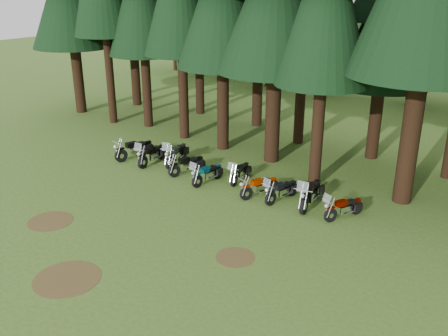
{
  "coord_description": "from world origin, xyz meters",
  "views": [
    {
      "loc": [
        13.69,
        -11.62,
        9.35
      ],
      "look_at": [
        0.39,
        5.0,
        1.0
      ],
      "focal_mm": 40.0,
      "sensor_mm": 36.0,
      "label": 1
    }
  ],
  "objects_px": {
    "motorcycle_0": "(135,150)",
    "motorcycle_8": "(310,195)",
    "motorcycle_1": "(152,155)",
    "motorcycle_2": "(176,155)",
    "motorcycle_6": "(260,187)",
    "motorcycle_4": "(208,174)",
    "motorcycle_3": "(187,165)",
    "motorcycle_9": "(344,208)",
    "motorcycle_5": "(240,173)",
    "motorcycle_7": "(282,191)"
  },
  "relations": [
    {
      "from": "motorcycle_9",
      "to": "motorcycle_3",
      "type": "bearing_deg",
      "value": -155.35
    },
    {
      "from": "motorcycle_9",
      "to": "motorcycle_0",
      "type": "bearing_deg",
      "value": -155.5
    },
    {
      "from": "motorcycle_6",
      "to": "motorcycle_8",
      "type": "distance_m",
      "value": 2.32
    },
    {
      "from": "motorcycle_3",
      "to": "motorcycle_9",
      "type": "distance_m",
      "value": 8.25
    },
    {
      "from": "motorcycle_0",
      "to": "motorcycle_7",
      "type": "height_order",
      "value": "motorcycle_7"
    },
    {
      "from": "motorcycle_0",
      "to": "motorcycle_5",
      "type": "xyz_separation_m",
      "value": [
        6.29,
        1.01,
        -0.07
      ]
    },
    {
      "from": "motorcycle_8",
      "to": "motorcycle_5",
      "type": "bearing_deg",
      "value": 163.88
    },
    {
      "from": "motorcycle_0",
      "to": "motorcycle_8",
      "type": "relative_size",
      "value": 0.93
    },
    {
      "from": "motorcycle_8",
      "to": "motorcycle_9",
      "type": "xyz_separation_m",
      "value": [
        1.62,
        -0.15,
        -0.1
      ]
    },
    {
      "from": "motorcycle_7",
      "to": "motorcycle_8",
      "type": "relative_size",
      "value": 0.84
    },
    {
      "from": "motorcycle_2",
      "to": "motorcycle_9",
      "type": "distance_m",
      "value": 9.64
    },
    {
      "from": "motorcycle_0",
      "to": "motorcycle_1",
      "type": "distance_m",
      "value": 1.28
    },
    {
      "from": "motorcycle_5",
      "to": "motorcycle_6",
      "type": "xyz_separation_m",
      "value": [
        1.73,
        -0.83,
        0.01
      ]
    },
    {
      "from": "motorcycle_2",
      "to": "motorcycle_0",
      "type": "bearing_deg",
      "value": -178.92
    },
    {
      "from": "motorcycle_1",
      "to": "motorcycle_7",
      "type": "height_order",
      "value": "motorcycle_1"
    },
    {
      "from": "motorcycle_6",
      "to": "motorcycle_8",
      "type": "xyz_separation_m",
      "value": [
        2.26,
        0.52,
        0.1
      ]
    },
    {
      "from": "motorcycle_6",
      "to": "motorcycle_9",
      "type": "bearing_deg",
      "value": 24.65
    },
    {
      "from": "motorcycle_5",
      "to": "motorcycle_6",
      "type": "bearing_deg",
      "value": -38.21
    },
    {
      "from": "motorcycle_1",
      "to": "motorcycle_3",
      "type": "height_order",
      "value": "motorcycle_1"
    },
    {
      "from": "motorcycle_0",
      "to": "motorcycle_7",
      "type": "relative_size",
      "value": 1.11
    },
    {
      "from": "motorcycle_0",
      "to": "motorcycle_2",
      "type": "xyz_separation_m",
      "value": [
        2.27,
        0.82,
        0.02
      ]
    },
    {
      "from": "motorcycle_4",
      "to": "motorcycle_8",
      "type": "height_order",
      "value": "motorcycle_8"
    },
    {
      "from": "motorcycle_7",
      "to": "motorcycle_2",
      "type": "bearing_deg",
      "value": -174.88
    },
    {
      "from": "motorcycle_7",
      "to": "motorcycle_4",
      "type": "bearing_deg",
      "value": -163.48
    },
    {
      "from": "motorcycle_5",
      "to": "motorcycle_8",
      "type": "distance_m",
      "value": 4.01
    },
    {
      "from": "motorcycle_4",
      "to": "motorcycle_8",
      "type": "bearing_deg",
      "value": 11.87
    },
    {
      "from": "motorcycle_1",
      "to": "motorcycle_5",
      "type": "height_order",
      "value": "motorcycle_1"
    },
    {
      "from": "motorcycle_1",
      "to": "motorcycle_8",
      "type": "bearing_deg",
      "value": -5.07
    },
    {
      "from": "motorcycle_1",
      "to": "motorcycle_8",
      "type": "height_order",
      "value": "motorcycle_8"
    },
    {
      "from": "motorcycle_1",
      "to": "motorcycle_3",
      "type": "distance_m",
      "value": 2.39
    },
    {
      "from": "motorcycle_3",
      "to": "motorcycle_9",
      "type": "relative_size",
      "value": 1.06
    },
    {
      "from": "motorcycle_2",
      "to": "motorcycle_5",
      "type": "xyz_separation_m",
      "value": [
        4.02,
        0.19,
        -0.08
      ]
    },
    {
      "from": "motorcycle_5",
      "to": "motorcycle_0",
      "type": "bearing_deg",
      "value": 176.38
    },
    {
      "from": "motorcycle_0",
      "to": "motorcycle_1",
      "type": "xyz_separation_m",
      "value": [
        1.28,
        0.03,
        -0.0
      ]
    },
    {
      "from": "motorcycle_9",
      "to": "motorcycle_2",
      "type": "bearing_deg",
      "value": -159.75
    },
    {
      "from": "motorcycle_5",
      "to": "motorcycle_3",
      "type": "bearing_deg",
      "value": -174.58
    },
    {
      "from": "motorcycle_2",
      "to": "motorcycle_8",
      "type": "bearing_deg",
      "value": -19.68
    },
    {
      "from": "motorcycle_3",
      "to": "motorcycle_9",
      "type": "bearing_deg",
      "value": 18.35
    },
    {
      "from": "motorcycle_0",
      "to": "motorcycle_4",
      "type": "relative_size",
      "value": 1.11
    },
    {
      "from": "motorcycle_0",
      "to": "motorcycle_1",
      "type": "bearing_deg",
      "value": 13.79
    },
    {
      "from": "motorcycle_0",
      "to": "motorcycle_5",
      "type": "bearing_deg",
      "value": 21.72
    },
    {
      "from": "motorcycle_7",
      "to": "motorcycle_3",
      "type": "bearing_deg",
      "value": -168.61
    },
    {
      "from": "motorcycle_3",
      "to": "motorcycle_5",
      "type": "bearing_deg",
      "value": 33.69
    },
    {
      "from": "motorcycle_2",
      "to": "motorcycle_3",
      "type": "relative_size",
      "value": 1.14
    },
    {
      "from": "motorcycle_2",
      "to": "motorcycle_7",
      "type": "bearing_deg",
      "value": -22.35
    },
    {
      "from": "motorcycle_8",
      "to": "motorcycle_9",
      "type": "height_order",
      "value": "motorcycle_8"
    },
    {
      "from": "motorcycle_2",
      "to": "motorcycle_9",
      "type": "height_order",
      "value": "motorcycle_2"
    },
    {
      "from": "motorcycle_1",
      "to": "motorcycle_2",
      "type": "distance_m",
      "value": 1.27
    },
    {
      "from": "motorcycle_7",
      "to": "motorcycle_9",
      "type": "xyz_separation_m",
      "value": [
        2.88,
        0.15,
        -0.02
      ]
    },
    {
      "from": "motorcycle_0",
      "to": "motorcycle_8",
      "type": "distance_m",
      "value": 10.31
    }
  ]
}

